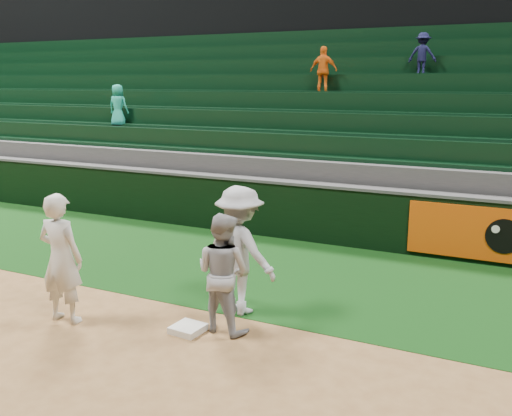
{
  "coord_description": "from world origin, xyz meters",
  "views": [
    {
      "loc": [
        3.74,
        -5.87,
        3.33
      ],
      "look_at": [
        -0.27,
        2.3,
        1.3
      ],
      "focal_mm": 40.0,
      "sensor_mm": 36.0,
      "label": 1
    }
  ],
  "objects_px": {
    "first_base": "(188,329)",
    "base_coach": "(240,250)",
    "baserunner": "(223,273)",
    "first_baseman": "(61,258)"
  },
  "relations": [
    {
      "from": "first_base",
      "to": "base_coach",
      "type": "height_order",
      "value": "base_coach"
    },
    {
      "from": "baserunner",
      "to": "base_coach",
      "type": "xyz_separation_m",
      "value": [
        -0.08,
        0.64,
        0.13
      ]
    },
    {
      "from": "baserunner",
      "to": "base_coach",
      "type": "relative_size",
      "value": 0.87
    },
    {
      "from": "first_baseman",
      "to": "baserunner",
      "type": "height_order",
      "value": "first_baseman"
    },
    {
      "from": "first_baseman",
      "to": "base_coach",
      "type": "xyz_separation_m",
      "value": [
        2.09,
        1.37,
        0.02
      ]
    },
    {
      "from": "first_base",
      "to": "baserunner",
      "type": "xyz_separation_m",
      "value": [
        0.4,
        0.28,
        0.77
      ]
    },
    {
      "from": "first_baseman",
      "to": "baserunner",
      "type": "xyz_separation_m",
      "value": [
        2.17,
        0.73,
        -0.11
      ]
    },
    {
      "from": "first_base",
      "to": "first_baseman",
      "type": "xyz_separation_m",
      "value": [
        -1.77,
        -0.45,
        0.88
      ]
    },
    {
      "from": "first_baseman",
      "to": "first_base",
      "type": "bearing_deg",
      "value": -170.32
    },
    {
      "from": "first_baseman",
      "to": "baserunner",
      "type": "bearing_deg",
      "value": -165.88
    }
  ]
}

